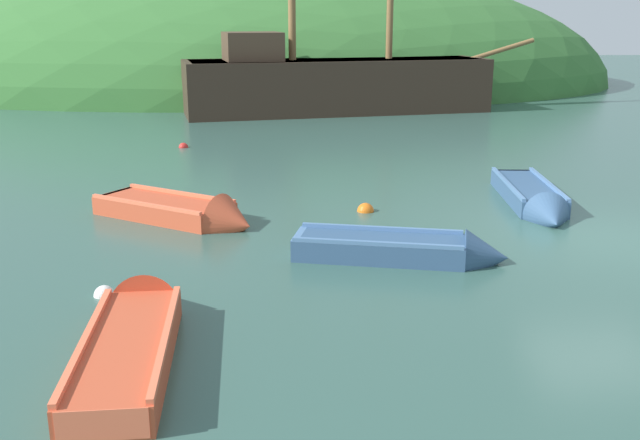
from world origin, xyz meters
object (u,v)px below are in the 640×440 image
object	(u,v)px
rowboat_far	(186,215)
rowboat_outer_left	(408,252)
rowboat_outer_right	(134,338)
buoy_red	(183,147)
sailing_ship	(334,91)
buoy_white	(104,295)
buoy_orange	(365,211)
rowboat_center	(533,201)

from	to	relation	value
rowboat_far	rowboat_outer_left	distance (m)	4.74
rowboat_outer_right	buoy_red	size ratio (longest dim) A/B	13.18
sailing_ship	rowboat_far	bearing A→B (deg)	-115.04
rowboat_outer_left	buoy_white	bearing A→B (deg)	-151.33
sailing_ship	rowboat_outer_right	size ratio (longest dim) A/B	3.95
rowboat_far	buoy_white	world-z (taller)	rowboat_far
rowboat_outer_right	buoy_orange	size ratio (longest dim) A/B	10.89
rowboat_far	buoy_red	size ratio (longest dim) A/B	12.30
rowboat_outer_right	sailing_ship	bearing A→B (deg)	-13.20
sailing_ship	rowboat_outer_left	bearing A→B (deg)	-101.17
rowboat_outer_right	rowboat_center	xyz separation A→B (m)	(7.10, 6.42, -0.00)
buoy_orange	sailing_ship	bearing A→B (deg)	89.01
rowboat_outer_right	rowboat_outer_left	world-z (taller)	rowboat_outer_right
sailing_ship	rowboat_outer_right	xyz separation A→B (m)	(-3.77, -21.88, -0.76)
rowboat_far	buoy_orange	bearing A→B (deg)	41.73
rowboat_outer_left	buoy_red	bearing A→B (deg)	128.09
rowboat_center	rowboat_far	bearing A→B (deg)	-79.21
rowboat_outer_left	buoy_red	xyz separation A→B (m)	(-5.24, 10.73, -0.13)
rowboat_outer_left	buoy_orange	size ratio (longest dim) A/B	10.35
rowboat_outer_left	buoy_orange	bearing A→B (deg)	109.41
rowboat_outer_right	rowboat_outer_left	bearing A→B (deg)	-54.76
rowboat_far	buoy_red	world-z (taller)	rowboat_far
sailing_ship	buoy_white	xyz separation A→B (m)	(-4.56, -20.16, -0.88)
rowboat_center	rowboat_outer_right	bearing A→B (deg)	-43.48
buoy_orange	buoy_red	distance (m)	9.05
rowboat_center	buoy_red	world-z (taller)	rowboat_center
rowboat_outer_right	rowboat_center	distance (m)	9.58
rowboat_outer_right	buoy_white	xyz separation A→B (m)	(-0.79, 1.72, -0.12)
rowboat_outer_right	buoy_red	xyz separation A→B (m)	(-1.34, 13.85, -0.12)
rowboat_center	buoy_orange	world-z (taller)	rowboat_center
rowboat_outer_left	rowboat_center	size ratio (longest dim) A/B	0.92
buoy_white	rowboat_outer_left	bearing A→B (deg)	16.58
rowboat_outer_left	rowboat_center	distance (m)	4.61
buoy_white	buoy_red	world-z (taller)	buoy_white
sailing_ship	rowboat_far	size ratio (longest dim) A/B	4.24
rowboat_outer_right	buoy_white	bearing A→B (deg)	21.33
buoy_white	buoy_red	size ratio (longest dim) A/B	1.04
sailing_ship	buoy_red	bearing A→B (deg)	-134.00
rowboat_far	rowboat_center	distance (m)	7.28
buoy_white	buoy_red	bearing A→B (deg)	92.59
rowboat_outer_right	rowboat_far	size ratio (longest dim) A/B	1.07
rowboat_far	rowboat_center	world-z (taller)	rowboat_far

